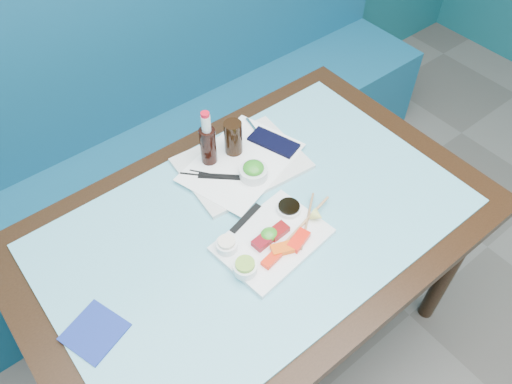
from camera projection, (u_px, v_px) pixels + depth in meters
booth_bench at (138, 155)px, 2.19m from camera, size 3.00×0.56×1.17m
dining_table at (257, 240)px, 1.54m from camera, size 1.40×0.90×0.75m
glass_top at (257, 223)px, 1.48m from camera, size 1.22×0.76×0.01m
sashimi_plate at (272, 240)px, 1.42m from camera, size 0.33×0.25×0.02m
salmon_left at (271, 259)px, 1.36m from camera, size 0.06×0.04×0.01m
salmon_mid at (284, 248)px, 1.38m from camera, size 0.08×0.06×0.02m
salmon_right at (299, 240)px, 1.40m from camera, size 0.08×0.06×0.02m
tuna_left at (263, 241)px, 1.40m from camera, size 0.07×0.04×0.02m
tuna_right at (278, 231)px, 1.42m from camera, size 0.06×0.04×0.02m
seaweed_garnish at (269, 234)px, 1.41m from camera, size 0.06×0.06×0.03m
ramekin_wasabi at (245, 268)px, 1.34m from camera, size 0.08×0.08×0.03m
wasabi_fill at (245, 264)px, 1.32m from camera, size 0.06×0.06×0.01m
ramekin_ginger at (227, 245)px, 1.39m from camera, size 0.07×0.07×0.03m
ginger_fill at (227, 242)px, 1.37m from camera, size 0.06×0.06×0.01m
soy_dish at (289, 208)px, 1.48m from camera, size 0.08×0.08×0.01m
soy_fill at (289, 206)px, 1.47m from camera, size 0.07×0.07×0.01m
lemon_wedge at (318, 216)px, 1.45m from camera, size 0.05×0.04×0.04m
chopstick_sleeve at (246, 218)px, 1.46m from camera, size 0.13×0.05×0.00m
wooden_chopstick_a at (305, 222)px, 1.45m from camera, size 0.24×0.06×0.01m
wooden_chopstick_b at (307, 220)px, 1.46m from camera, size 0.17×0.14×0.01m
serving_tray at (242, 163)px, 1.62m from camera, size 0.41×0.32×0.01m
paper_placemat at (242, 162)px, 1.62m from camera, size 0.44×0.36×0.00m
seaweed_bowl at (253, 173)px, 1.56m from camera, size 0.11×0.11×0.04m
seaweed_salad at (253, 168)px, 1.54m from camera, size 0.09×0.09×0.03m
cola_glass at (233, 138)px, 1.60m from camera, size 0.07×0.07×0.12m
navy_pouch at (274, 142)px, 1.67m from camera, size 0.12×0.18×0.01m
fork at (253, 127)px, 1.72m from camera, size 0.03×0.09×0.01m
black_chopstick_a at (219, 177)px, 1.57m from camera, size 0.18×0.18×0.01m
black_chopstick_b at (221, 176)px, 1.57m from camera, size 0.13×0.17×0.01m
tray_sleeve at (220, 177)px, 1.57m from camera, size 0.12×0.11×0.00m
cola_bottle_body at (208, 148)px, 1.57m from camera, size 0.05×0.05×0.15m
cola_bottle_neck at (206, 123)px, 1.50m from camera, size 0.03×0.03×0.06m
cola_bottle_cap at (205, 114)px, 1.47m from camera, size 0.03×0.03×0.01m
blue_napkin at (95, 332)px, 1.25m from camera, size 0.17×0.17×0.01m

